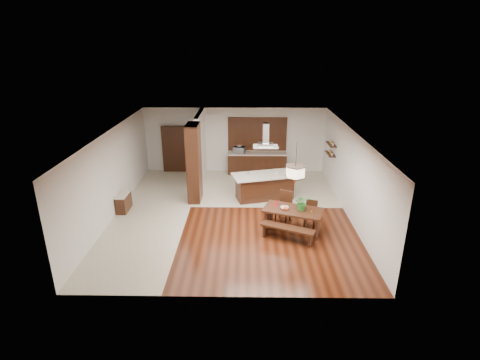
{
  "coord_description": "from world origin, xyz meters",
  "views": [
    {
      "loc": [
        0.47,
        -11.77,
        5.72
      ],
      "look_at": [
        0.3,
        0.0,
        1.25
      ],
      "focal_mm": 28.0,
      "sensor_mm": 36.0,
      "label": 1
    }
  ],
  "objects_px": {
    "pendant_lantern": "(296,164)",
    "island_cup": "(277,174)",
    "fruit_bowl": "(284,208)",
    "range_hood": "(266,135)",
    "hallway_console": "(124,202)",
    "dining_chair_left": "(283,207)",
    "kitchen_island": "(265,186)",
    "dining_table": "(293,215)",
    "dining_bench": "(287,234)",
    "microwave": "(239,150)",
    "foliage_plant": "(302,203)",
    "dining_chair_right": "(310,214)"
  },
  "relations": [
    {
      "from": "kitchen_island",
      "to": "dining_table",
      "type": "bearing_deg",
      "value": -88.66
    },
    {
      "from": "dining_bench",
      "to": "fruit_bowl",
      "type": "bearing_deg",
      "value": 94.5
    },
    {
      "from": "foliage_plant",
      "to": "range_hood",
      "type": "height_order",
      "value": "range_hood"
    },
    {
      "from": "fruit_bowl",
      "to": "kitchen_island",
      "type": "bearing_deg",
      "value": 101.07
    },
    {
      "from": "dining_table",
      "to": "fruit_bowl",
      "type": "distance_m",
      "value": 0.36
    },
    {
      "from": "dining_bench",
      "to": "hallway_console",
      "type": "bearing_deg",
      "value": 159.89
    },
    {
      "from": "dining_table",
      "to": "pendant_lantern",
      "type": "relative_size",
      "value": 1.53
    },
    {
      "from": "pendant_lantern",
      "to": "range_hood",
      "type": "xyz_separation_m",
      "value": [
        -0.77,
        2.56,
        0.22
      ]
    },
    {
      "from": "fruit_bowl",
      "to": "range_hood",
      "type": "height_order",
      "value": "range_hood"
    },
    {
      "from": "dining_bench",
      "to": "microwave",
      "type": "height_order",
      "value": "microwave"
    },
    {
      "from": "dining_chair_right",
      "to": "range_hood",
      "type": "distance_m",
      "value": 3.3
    },
    {
      "from": "island_cup",
      "to": "fruit_bowl",
      "type": "bearing_deg",
      "value": -88.52
    },
    {
      "from": "dining_bench",
      "to": "dining_chair_left",
      "type": "distance_m",
      "value": 1.32
    },
    {
      "from": "dining_chair_left",
      "to": "kitchen_island",
      "type": "relative_size",
      "value": 0.4
    },
    {
      "from": "range_hood",
      "to": "dining_chair_right",
      "type": "bearing_deg",
      "value": -57.9
    },
    {
      "from": "kitchen_island",
      "to": "microwave",
      "type": "distance_m",
      "value": 3.09
    },
    {
      "from": "dining_chair_right",
      "to": "foliage_plant",
      "type": "bearing_deg",
      "value": -112.43
    },
    {
      "from": "hallway_console",
      "to": "foliage_plant",
      "type": "height_order",
      "value": "foliage_plant"
    },
    {
      "from": "foliage_plant",
      "to": "microwave",
      "type": "height_order",
      "value": "foliage_plant"
    },
    {
      "from": "dining_bench",
      "to": "pendant_lantern",
      "type": "distance_m",
      "value": 2.12
    },
    {
      "from": "pendant_lantern",
      "to": "island_cup",
      "type": "relative_size",
      "value": 11.3
    },
    {
      "from": "kitchen_island",
      "to": "range_hood",
      "type": "height_order",
      "value": "range_hood"
    },
    {
      "from": "kitchen_island",
      "to": "dining_bench",
      "type": "bearing_deg",
      "value": -95.59
    },
    {
      "from": "fruit_bowl",
      "to": "island_cup",
      "type": "height_order",
      "value": "island_cup"
    },
    {
      "from": "dining_chair_left",
      "to": "dining_chair_right",
      "type": "xyz_separation_m",
      "value": [
        0.85,
        -0.31,
        -0.09
      ]
    },
    {
      "from": "hallway_console",
      "to": "fruit_bowl",
      "type": "distance_m",
      "value": 5.7
    },
    {
      "from": "range_hood",
      "to": "dining_chair_left",
      "type": "bearing_deg",
      "value": -74.34
    },
    {
      "from": "dining_chair_right",
      "to": "dining_bench",
      "type": "bearing_deg",
      "value": -111.03
    },
    {
      "from": "dining_chair_right",
      "to": "island_cup",
      "type": "height_order",
      "value": "island_cup"
    },
    {
      "from": "dining_chair_left",
      "to": "hallway_console",
      "type": "bearing_deg",
      "value": -159.3
    },
    {
      "from": "microwave",
      "to": "pendant_lantern",
      "type": "bearing_deg",
      "value": -56.44
    },
    {
      "from": "dining_chair_left",
      "to": "foliage_plant",
      "type": "distance_m",
      "value": 0.99
    },
    {
      "from": "fruit_bowl",
      "to": "kitchen_island",
      "type": "relative_size",
      "value": 0.1
    },
    {
      "from": "pendant_lantern",
      "to": "microwave",
      "type": "distance_m",
      "value": 5.82
    },
    {
      "from": "dining_table",
      "to": "dining_bench",
      "type": "relative_size",
      "value": 1.23
    },
    {
      "from": "foliage_plant",
      "to": "kitchen_island",
      "type": "distance_m",
      "value": 2.83
    },
    {
      "from": "dining_table",
      "to": "pendant_lantern",
      "type": "bearing_deg",
      "value": 153.43
    },
    {
      "from": "kitchen_island",
      "to": "dining_chair_left",
      "type": "bearing_deg",
      "value": -89.65
    },
    {
      "from": "dining_chair_right",
      "to": "island_cup",
      "type": "xyz_separation_m",
      "value": [
        -0.95,
        2.13,
        0.61
      ]
    },
    {
      "from": "dining_bench",
      "to": "pendant_lantern",
      "type": "relative_size",
      "value": 1.24
    },
    {
      "from": "fruit_bowl",
      "to": "island_cup",
      "type": "bearing_deg",
      "value": 91.48
    },
    {
      "from": "pendant_lantern",
      "to": "island_cup",
      "type": "height_order",
      "value": "pendant_lantern"
    },
    {
      "from": "dining_bench",
      "to": "dining_chair_left",
      "type": "bearing_deg",
      "value": 90.68
    },
    {
      "from": "hallway_console",
      "to": "island_cup",
      "type": "xyz_separation_m",
      "value": [
        5.45,
        1.07,
        0.72
      ]
    },
    {
      "from": "pendant_lantern",
      "to": "island_cup",
      "type": "xyz_separation_m",
      "value": [
        -0.34,
        2.49,
        -1.21
      ]
    },
    {
      "from": "range_hood",
      "to": "microwave",
      "type": "relative_size",
      "value": 1.79
    },
    {
      "from": "dining_chair_right",
      "to": "microwave",
      "type": "relative_size",
      "value": 1.68
    },
    {
      "from": "kitchen_island",
      "to": "fruit_bowl",
      "type": "bearing_deg",
      "value": -94.28
    },
    {
      "from": "hallway_console",
      "to": "dining_table",
      "type": "height_order",
      "value": "dining_table"
    },
    {
      "from": "range_hood",
      "to": "island_cup",
      "type": "xyz_separation_m",
      "value": [
        0.43,
        -0.07,
        -1.43
      ]
    }
  ]
}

